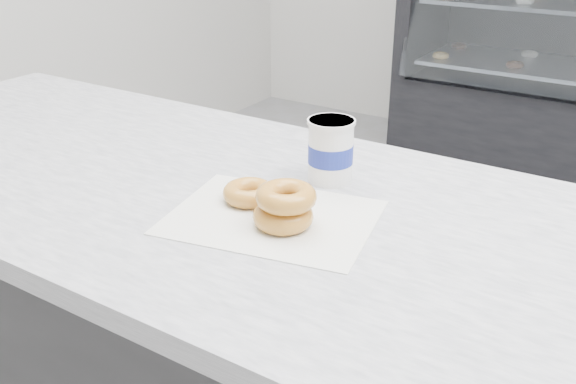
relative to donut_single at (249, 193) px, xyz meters
name	(u,v)px	position (x,y,z in m)	size (l,w,h in m)	color
wax_paper	(272,217)	(0.07, -0.03, -0.02)	(0.34, 0.26, 0.00)	silver
donut_single	(249,193)	(0.00, 0.00, 0.00)	(0.09, 0.09, 0.03)	gold
donut_stack	(285,206)	(0.10, -0.04, 0.02)	(0.14, 0.14, 0.07)	gold
coffee_cup	(331,150)	(0.07, 0.16, 0.04)	(0.11, 0.11, 0.12)	white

